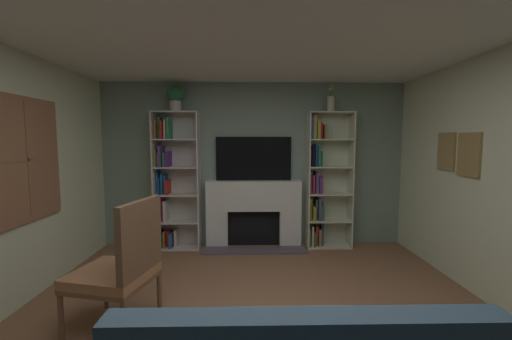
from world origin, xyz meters
TOP-DOWN VIEW (x-y plane):
  - wall_back_accent at (0.00, 2.68)m, footprint 4.78×0.06m
  - ceiling at (0.00, 0.00)m, footprint 4.78×5.43m
  - fireplace at (0.00, 2.54)m, footprint 1.56×0.51m
  - tv at (0.00, 2.62)m, footprint 1.16×0.06m
  - bookshelf_left at (-1.24, 2.53)m, footprint 0.68×0.32m
  - bookshelf_right at (1.07, 2.54)m, footprint 0.68×0.31m
  - potted_plant at (-1.16, 2.50)m, footprint 0.26×0.26m
  - vase_with_flowers at (1.16, 2.50)m, footprint 0.12×0.12m
  - armchair at (-1.17, 0.39)m, footprint 0.74×0.71m
  - coffee_table at (0.19, -0.33)m, footprint 0.86×0.45m

SIDE VIEW (x-z plane):
  - coffee_table at x=0.19m, z-range 0.16..0.62m
  - fireplace at x=0.00m, z-range 0.02..1.05m
  - armchair at x=-1.17m, z-range -0.01..1.13m
  - bookshelf_left at x=-1.24m, z-range -0.02..2.05m
  - bookshelf_right at x=1.07m, z-range -0.01..2.05m
  - wall_back_accent at x=0.00m, z-range 0.00..2.53m
  - tv at x=0.00m, z-range 1.03..1.70m
  - vase_with_flowers at x=1.16m, z-range 2.00..2.42m
  - potted_plant at x=-1.16m, z-range 2.10..2.49m
  - ceiling at x=0.00m, z-range 2.53..2.59m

